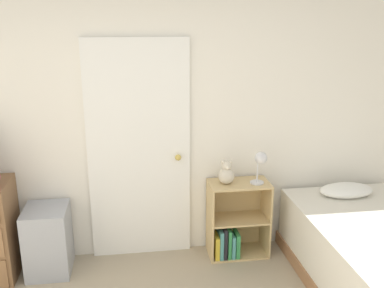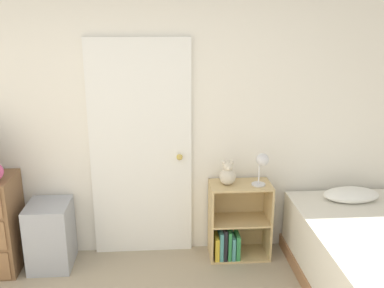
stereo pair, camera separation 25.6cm
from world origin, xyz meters
name	(u,v)px [view 2 (the right image)]	position (x,y,z in m)	size (l,w,h in m)	color
wall_back	(149,120)	(0.00, 2.06, 1.27)	(10.00, 0.06, 2.55)	white
door_closed	(141,151)	(-0.08, 2.01, 1.00)	(0.91, 0.09, 2.01)	white
storage_bin	(51,235)	(-0.90, 1.81, 0.30)	(0.37, 0.41, 0.60)	#999EA8
bookshelf	(234,228)	(0.77, 1.86, 0.28)	(0.55, 0.32, 0.72)	tan
teddy_bear	(228,174)	(0.69, 1.86, 0.82)	(0.15, 0.15, 0.23)	beige
desk_lamp	(262,163)	(0.99, 1.81, 0.93)	(0.14, 0.14, 0.30)	silver
bed	(383,269)	(1.81, 1.09, 0.29)	(1.12, 1.87, 0.69)	#996B47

